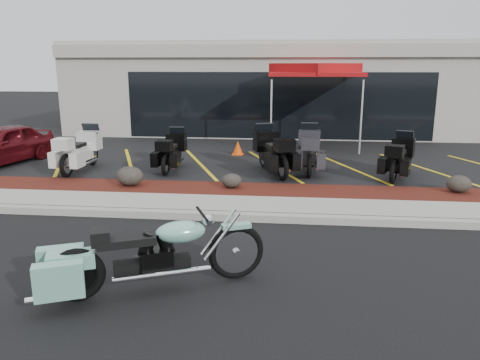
# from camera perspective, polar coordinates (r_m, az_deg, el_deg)

# --- Properties ---
(ground) EXTENTS (90.00, 90.00, 0.00)m
(ground) POSITION_cam_1_polar(r_m,az_deg,el_deg) (8.67, 2.54, -6.92)
(ground) COLOR black
(ground) RESTS_ON ground
(curb) EXTENTS (24.00, 0.25, 0.15)m
(curb) POSITION_cam_1_polar(r_m,az_deg,el_deg) (9.49, 2.88, -4.57)
(curb) COLOR gray
(curb) RESTS_ON ground
(sidewalk) EXTENTS (24.00, 1.20, 0.15)m
(sidewalk) POSITION_cam_1_polar(r_m,az_deg,el_deg) (10.15, 3.10, -3.33)
(sidewalk) COLOR gray
(sidewalk) RESTS_ON ground
(mulch_bed) EXTENTS (24.00, 1.20, 0.16)m
(mulch_bed) POSITION_cam_1_polar(r_m,az_deg,el_deg) (11.30, 3.42, -1.51)
(mulch_bed) COLOR #39160D
(mulch_bed) RESTS_ON ground
(upper_lot) EXTENTS (26.00, 9.60, 0.15)m
(upper_lot) POSITION_cam_1_polar(r_m,az_deg,el_deg) (16.57, 4.30, 3.42)
(upper_lot) COLOR black
(upper_lot) RESTS_ON ground
(dealership_building) EXTENTS (18.00, 8.16, 4.00)m
(dealership_building) POSITION_cam_1_polar(r_m,az_deg,el_deg) (22.59, 4.91, 11.13)
(dealership_building) COLOR gray
(dealership_building) RESTS_ON ground
(boulder_left) EXTENTS (0.67, 0.56, 0.48)m
(boulder_left) POSITION_cam_1_polar(r_m,az_deg,el_deg) (11.87, -13.28, 0.47)
(boulder_left) COLOR black
(boulder_left) RESTS_ON mulch_bed
(boulder_mid) EXTENTS (0.49, 0.41, 0.35)m
(boulder_mid) POSITION_cam_1_polar(r_m,az_deg,el_deg) (11.37, -1.02, -0.08)
(boulder_mid) COLOR black
(boulder_mid) RESTS_ON mulch_bed
(boulder_right) EXTENTS (0.57, 0.48, 0.40)m
(boulder_right) POSITION_cam_1_polar(r_m,az_deg,el_deg) (12.08, 25.12, -0.43)
(boulder_right) COLOR black
(boulder_right) RESTS_ON mulch_bed
(hero_cruiser) EXTENTS (3.19, 1.97, 1.10)m
(hero_cruiser) POSITION_cam_1_polar(r_m,az_deg,el_deg) (6.83, -0.47, -7.80)
(hero_cruiser) COLOR #78BBA5
(hero_cruiser) RESTS_ON ground
(touring_white) EXTENTS (0.89, 2.18, 1.25)m
(touring_white) POSITION_cam_1_polar(r_m,az_deg,el_deg) (14.56, -17.64, 4.15)
(touring_white) COLOR silver
(touring_white) RESTS_ON upper_lot
(touring_black_front) EXTENTS (0.75, 1.97, 1.15)m
(touring_black_front) POSITION_cam_1_polar(r_m,az_deg,el_deg) (14.09, -7.62, 4.16)
(touring_black_front) COLOR black
(touring_black_front) RESTS_ON upper_lot
(touring_black_mid) EXTENTS (1.59, 2.41, 1.31)m
(touring_black_mid) POSITION_cam_1_polar(r_m,az_deg,el_deg) (13.55, 2.94, 4.22)
(touring_black_mid) COLOR black
(touring_black_mid) RESTS_ON upper_lot
(touring_grey) EXTENTS (0.90, 2.23, 1.29)m
(touring_grey) POSITION_cam_1_polar(r_m,az_deg,el_deg) (13.99, 8.40, 4.35)
(touring_grey) COLOR #2E2E33
(touring_grey) RESTS_ON upper_lot
(touring_black_rear) EXTENTS (1.45, 2.16, 1.18)m
(touring_black_rear) POSITION_cam_1_polar(r_m,az_deg,el_deg) (13.73, 19.30, 3.30)
(touring_black_rear) COLOR black
(touring_black_rear) RESTS_ON upper_lot
(parked_car) EXTENTS (2.10, 3.68, 1.18)m
(parked_car) POSITION_cam_1_polar(r_m,az_deg,el_deg) (15.78, -27.11, 3.85)
(parked_car) COLOR #4A0A10
(parked_car) RESTS_ON upper_lot
(traffic_cone) EXTENTS (0.40, 0.40, 0.45)m
(traffic_cone) POSITION_cam_1_polar(r_m,az_deg,el_deg) (15.63, -0.27, 3.94)
(traffic_cone) COLOR #E04607
(traffic_cone) RESTS_ON upper_lot
(popup_canopy) EXTENTS (3.31, 3.31, 2.97)m
(popup_canopy) POSITION_cam_1_polar(r_m,az_deg,el_deg) (17.33, 9.15, 12.98)
(popup_canopy) COLOR silver
(popup_canopy) RESTS_ON upper_lot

